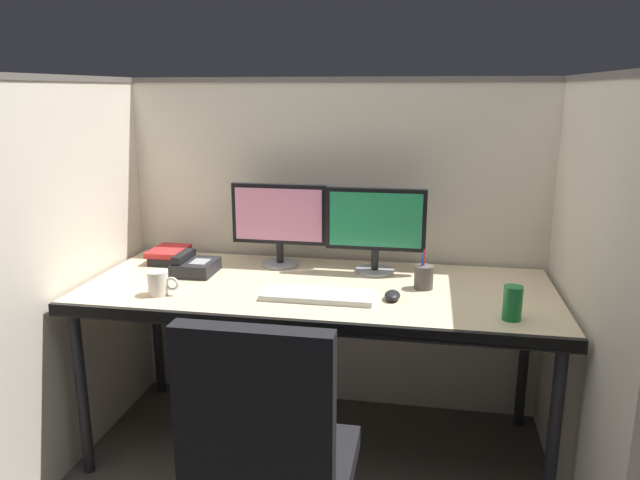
{
  "coord_description": "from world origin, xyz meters",
  "views": [
    {
      "loc": [
        0.42,
        -1.99,
        1.52
      ],
      "look_at": [
        0.0,
        0.35,
        0.92
      ],
      "focal_mm": 33.58,
      "sensor_mm": 36.0,
      "label": 1
    }
  ],
  "objects_px": {
    "monitor_left": "(279,219)",
    "book_stack": "(171,255)",
    "desk": "(317,298)",
    "monitor_right": "(376,225)",
    "pen_cup": "(424,277)",
    "desk_phone": "(194,266)",
    "soda_can": "(513,303)",
    "computer_mouse": "(392,295)",
    "coffee_mug": "(159,283)",
    "keyboard_main": "(318,296)"
  },
  "relations": [
    {
      "from": "computer_mouse",
      "to": "coffee_mug",
      "type": "distance_m",
      "value": 0.91
    },
    {
      "from": "pen_cup",
      "to": "book_stack",
      "type": "distance_m",
      "value": 1.18
    },
    {
      "from": "desk_phone",
      "to": "coffee_mug",
      "type": "height_order",
      "value": "coffee_mug"
    },
    {
      "from": "monitor_left",
      "to": "desk_phone",
      "type": "xyz_separation_m",
      "value": [
        -0.34,
        -0.19,
        -0.18
      ]
    },
    {
      "from": "soda_can",
      "to": "pen_cup",
      "type": "bearing_deg",
      "value": 136.95
    },
    {
      "from": "pen_cup",
      "to": "computer_mouse",
      "type": "bearing_deg",
      "value": -126.19
    },
    {
      "from": "book_stack",
      "to": "soda_can",
      "type": "bearing_deg",
      "value": -17.98
    },
    {
      "from": "keyboard_main",
      "to": "soda_can",
      "type": "relative_size",
      "value": 3.52
    },
    {
      "from": "desk",
      "to": "soda_can",
      "type": "distance_m",
      "value": 0.78
    },
    {
      "from": "pen_cup",
      "to": "coffee_mug",
      "type": "bearing_deg",
      "value": -165.6
    },
    {
      "from": "keyboard_main",
      "to": "computer_mouse",
      "type": "relative_size",
      "value": 4.48
    },
    {
      "from": "monitor_left",
      "to": "pen_cup",
      "type": "distance_m",
      "value": 0.7
    },
    {
      "from": "desk",
      "to": "computer_mouse",
      "type": "xyz_separation_m",
      "value": [
        0.31,
        -0.1,
        0.07
      ]
    },
    {
      "from": "desk",
      "to": "monitor_right",
      "type": "bearing_deg",
      "value": 47.67
    },
    {
      "from": "monitor_left",
      "to": "coffee_mug",
      "type": "relative_size",
      "value": 3.41
    },
    {
      "from": "computer_mouse",
      "to": "coffee_mug",
      "type": "xyz_separation_m",
      "value": [
        -0.9,
        -0.1,
        0.03
      ]
    },
    {
      "from": "pen_cup",
      "to": "book_stack",
      "type": "relative_size",
      "value": 0.74
    },
    {
      "from": "keyboard_main",
      "to": "computer_mouse",
      "type": "height_order",
      "value": "computer_mouse"
    },
    {
      "from": "monitor_right",
      "to": "book_stack",
      "type": "bearing_deg",
      "value": 179.3
    },
    {
      "from": "pen_cup",
      "to": "soda_can",
      "type": "xyz_separation_m",
      "value": [
        0.31,
        -0.29,
        0.01
      ]
    },
    {
      "from": "computer_mouse",
      "to": "book_stack",
      "type": "relative_size",
      "value": 0.45
    },
    {
      "from": "monitor_left",
      "to": "computer_mouse",
      "type": "xyz_separation_m",
      "value": [
        0.53,
        -0.37,
        -0.2
      ]
    },
    {
      "from": "desk",
      "to": "monitor_right",
      "type": "relative_size",
      "value": 4.42
    },
    {
      "from": "computer_mouse",
      "to": "pen_cup",
      "type": "height_order",
      "value": "pen_cup"
    },
    {
      "from": "monitor_right",
      "to": "desk_phone",
      "type": "bearing_deg",
      "value": -168.95
    },
    {
      "from": "monitor_left",
      "to": "coffee_mug",
      "type": "height_order",
      "value": "monitor_left"
    },
    {
      "from": "desk_phone",
      "to": "pen_cup",
      "type": "height_order",
      "value": "pen_cup"
    },
    {
      "from": "keyboard_main",
      "to": "computer_mouse",
      "type": "bearing_deg",
      "value": 7.01
    },
    {
      "from": "desk_phone",
      "to": "desk",
      "type": "bearing_deg",
      "value": -8.36
    },
    {
      "from": "pen_cup",
      "to": "desk",
      "type": "bearing_deg",
      "value": -172.88
    },
    {
      "from": "monitor_left",
      "to": "monitor_right",
      "type": "xyz_separation_m",
      "value": [
        0.44,
        -0.03,
        0.0
      ]
    },
    {
      "from": "monitor_left",
      "to": "keyboard_main",
      "type": "bearing_deg",
      "value": -58.36
    },
    {
      "from": "monitor_left",
      "to": "pen_cup",
      "type": "xyz_separation_m",
      "value": [
        0.65,
        -0.21,
        -0.17
      ]
    },
    {
      "from": "monitor_left",
      "to": "book_stack",
      "type": "relative_size",
      "value": 2.01
    },
    {
      "from": "computer_mouse",
      "to": "book_stack",
      "type": "bearing_deg",
      "value": 161.69
    },
    {
      "from": "monitor_right",
      "to": "coffee_mug",
      "type": "bearing_deg",
      "value": -151.21
    },
    {
      "from": "computer_mouse",
      "to": "desk_phone",
      "type": "height_order",
      "value": "desk_phone"
    },
    {
      "from": "monitor_left",
      "to": "keyboard_main",
      "type": "relative_size",
      "value": 1.0
    },
    {
      "from": "coffee_mug",
      "to": "desk_phone",
      "type": "bearing_deg",
      "value": 84.24
    },
    {
      "from": "desk",
      "to": "pen_cup",
      "type": "height_order",
      "value": "pen_cup"
    },
    {
      "from": "desk_phone",
      "to": "pen_cup",
      "type": "distance_m",
      "value": 0.99
    },
    {
      "from": "desk_phone",
      "to": "monitor_right",
      "type": "bearing_deg",
      "value": 11.05
    },
    {
      "from": "coffee_mug",
      "to": "computer_mouse",
      "type": "bearing_deg",
      "value": 6.58
    },
    {
      "from": "desk",
      "to": "book_stack",
      "type": "xyz_separation_m",
      "value": [
        -0.74,
        0.24,
        0.08
      ]
    },
    {
      "from": "desk_phone",
      "to": "soda_can",
      "type": "xyz_separation_m",
      "value": [
        1.29,
        -0.32,
        0.03
      ]
    },
    {
      "from": "desk",
      "to": "computer_mouse",
      "type": "height_order",
      "value": "computer_mouse"
    },
    {
      "from": "monitor_left",
      "to": "book_stack",
      "type": "xyz_separation_m",
      "value": [
        -0.52,
        -0.02,
        -0.19
      ]
    },
    {
      "from": "computer_mouse",
      "to": "desk_phone",
      "type": "bearing_deg",
      "value": 167.95
    },
    {
      "from": "desk",
      "to": "keyboard_main",
      "type": "relative_size",
      "value": 4.42
    },
    {
      "from": "monitor_right",
      "to": "keyboard_main",
      "type": "distance_m",
      "value": 0.46
    }
  ]
}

